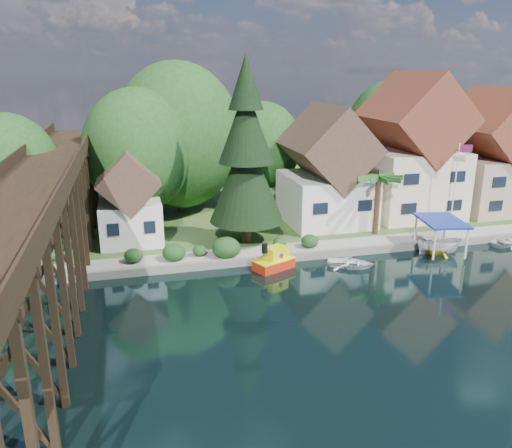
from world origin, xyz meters
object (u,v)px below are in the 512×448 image
at_px(house_center, 411,155).
at_px(tugboat, 274,260).
at_px(boat_yellow, 438,247).
at_px(boat_white_b, 507,240).
at_px(trestle_bridge, 47,222).
at_px(house_right, 492,159).
at_px(palm_tree, 379,179).
at_px(boat_canopy, 440,239).
at_px(flagpole, 458,177).
at_px(house_left, 327,174).
at_px(shed, 130,203).
at_px(boat_white_a, 351,262).
at_px(conifer, 246,156).

xyz_separation_m(house_center, tugboat, (-16.73, -9.65, -5.75)).
distance_m(boat_yellow, boat_white_b, 7.42).
relative_size(trestle_bridge, house_right, 3.55).
relative_size(house_center, palm_tree, 2.47).
bearing_deg(boat_canopy, house_center, 74.12).
height_order(palm_tree, flagpole, flagpole).
bearing_deg(house_left, flagpole, -25.14).
relative_size(shed, tugboat, 2.23).
bearing_deg(tugboat, palm_tree, 23.02).
height_order(house_left, boat_white_a, house_left).
bearing_deg(boat_white_a, house_right, -36.23).
relative_size(house_right, boat_white_b, 3.42).
relative_size(house_left, conifer, 0.73).
relative_size(house_right, flagpole, 1.60).
bearing_deg(boat_yellow, boat_white_b, -89.16).
distance_m(boat_canopy, boat_white_b, 7.26).
relative_size(house_left, tugboat, 3.14).
bearing_deg(boat_yellow, boat_canopy, -57.10).
relative_size(house_right, tugboat, 3.55).
xyz_separation_m(flagpole, boat_white_b, (2.86, -3.85, -4.89)).
height_order(palm_tree, boat_white_a, palm_tree).
bearing_deg(palm_tree, boat_canopy, -55.89).
relative_size(trestle_bridge, flagpole, 5.68).
distance_m(house_center, shed, 27.20).
bearing_deg(trestle_bridge, boat_white_b, 3.22).
height_order(trestle_bridge, flagpole, trestle_bridge).
bearing_deg(shed, house_right, 2.39).
bearing_deg(boat_canopy, shed, 161.91).
height_order(house_left, flagpole, house_left).
xyz_separation_m(trestle_bridge, shed, (5.00, 9.33, -1.52)).
bearing_deg(trestle_bridge, conifer, 25.69).
bearing_deg(house_left, house_right, 0.00).
bearing_deg(shed, conifer, -14.47).
distance_m(palm_tree, flagpole, 7.57).
distance_m(conifer, flagpole, 19.33).
bearing_deg(flagpole, house_center, 105.48).
height_order(house_right, boat_white_b, house_right).
bearing_deg(house_center, house_right, -3.18).
bearing_deg(house_right, house_center, 176.82).
height_order(house_center, boat_white_b, house_center).
relative_size(tugboat, boat_white_a, 0.99).
distance_m(conifer, boat_yellow, 17.21).
relative_size(flagpole, tugboat, 2.21).
bearing_deg(flagpole, shed, 173.14).
distance_m(house_right, boat_canopy, 15.76).
height_order(house_right, flagpole, house_right).
distance_m(trestle_bridge, boat_white_a, 21.64).
bearing_deg(boat_white_a, conifer, 73.45).
bearing_deg(conifer, boat_yellow, -21.07).
height_order(house_left, conifer, conifer).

